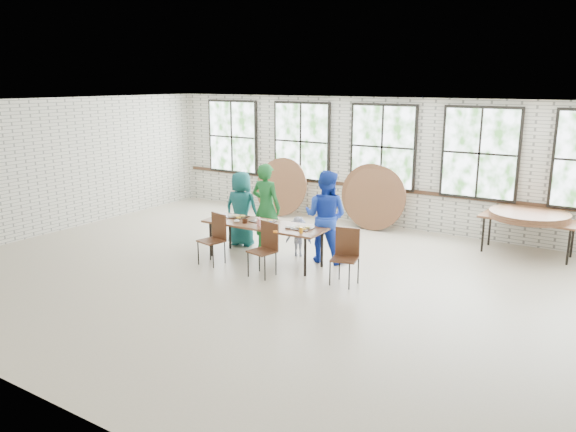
{
  "coord_description": "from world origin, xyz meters",
  "views": [
    {
      "loc": [
        5.19,
        -7.64,
        3.36
      ],
      "look_at": [
        0.0,
        0.4,
        1.05
      ],
      "focal_mm": 35.0,
      "sensor_mm": 36.0,
      "label": 1
    }
  ],
  "objects_px": {
    "chair_near_left": "(215,234)",
    "chair_near_right": "(266,244)",
    "storage_table": "(529,221)",
    "dining_table": "(264,226)"
  },
  "relations": [
    {
      "from": "chair_near_left",
      "to": "chair_near_right",
      "type": "relative_size",
      "value": 1.0
    },
    {
      "from": "dining_table",
      "to": "chair_near_left",
      "type": "bearing_deg",
      "value": -143.64
    },
    {
      "from": "dining_table",
      "to": "chair_near_left",
      "type": "distance_m",
      "value": 0.94
    },
    {
      "from": "dining_table",
      "to": "chair_near_right",
      "type": "xyz_separation_m",
      "value": [
        0.46,
        -0.61,
        -0.13
      ]
    },
    {
      "from": "chair_near_left",
      "to": "dining_table",
      "type": "bearing_deg",
      "value": 51.57
    },
    {
      "from": "chair_near_right",
      "to": "chair_near_left",
      "type": "bearing_deg",
      "value": -170.04
    },
    {
      "from": "chair_near_left",
      "to": "chair_near_right",
      "type": "distance_m",
      "value": 1.18
    },
    {
      "from": "chair_near_right",
      "to": "storage_table",
      "type": "bearing_deg",
      "value": 57.17
    },
    {
      "from": "dining_table",
      "to": "storage_table",
      "type": "xyz_separation_m",
      "value": [
        4.11,
        3.17,
        -0.0
      ]
    },
    {
      "from": "chair_near_left",
      "to": "storage_table",
      "type": "bearing_deg",
      "value": 50.53
    }
  ]
}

